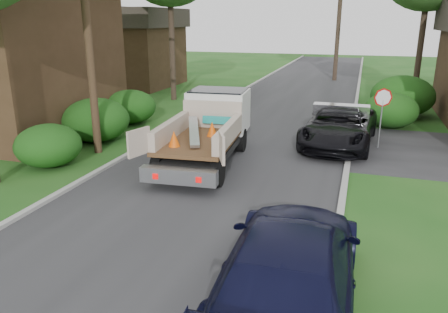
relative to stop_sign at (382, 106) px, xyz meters
name	(u,v)px	position (x,y,z in m)	size (l,w,h in m)	color
ground	(174,224)	(-5.20, -9.00, -1.78)	(120.00, 120.00, 0.00)	#1A4C15
road	(260,133)	(-5.20, 1.00, -1.77)	(8.00, 90.00, 0.02)	#28282B
curb_left	(180,126)	(-9.30, 1.00, -1.72)	(0.20, 90.00, 0.12)	#9E9E99
curb_right	(351,138)	(-1.10, 1.00, -1.72)	(0.20, 90.00, 0.12)	#9E9E99
stop_sign	(382,106)	(0.00, 0.00, 0.00)	(0.71, 0.32, 2.48)	slate
utility_pole	(86,17)	(-10.68, -4.02, 3.40)	(2.42, 1.25, 10.00)	#382619
house_left_far	(128,46)	(-18.70, 13.00, 1.27)	(7.56, 7.56, 6.00)	#3A2718
hedge_left_a	(48,145)	(-11.40, -6.00, -1.01)	(2.34, 2.34, 1.53)	#14430F
hedge_left_b	(96,120)	(-11.70, -2.50, -0.84)	(2.86, 2.86, 1.87)	#14430F
hedge_left_c	(130,107)	(-12.00, 1.00, -0.93)	(2.60, 2.60, 1.70)	#14430F
hedge_right_a	(391,110)	(0.60, 4.00, -0.93)	(2.60, 2.60, 1.70)	#14430F
hedge_right_b	(402,96)	(1.30, 7.00, -0.67)	(3.38, 3.38, 2.21)	#14430F
flatbed_truck	(211,123)	(-6.20, -3.11, -0.46)	(3.14, 6.57, 2.42)	black
black_pickup	(339,126)	(-1.60, -0.03, -0.96)	(2.70, 5.85, 1.63)	black
navy_suv	(290,265)	(-1.80, -11.50, -0.92)	(2.40, 5.91, 1.72)	black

